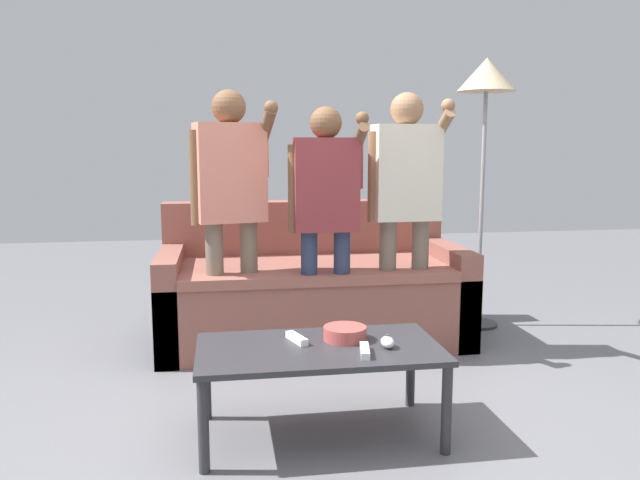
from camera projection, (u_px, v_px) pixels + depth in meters
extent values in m
plane|color=slate|center=(326.00, 431.00, 2.80)|extent=(12.00, 12.00, 0.00)
cube|color=brown|center=(312.00, 305.00, 4.10)|extent=(1.93, 0.93, 0.46)
cube|color=#94584D|center=(314.00, 269.00, 3.99)|extent=(1.65, 0.81, 0.06)
cube|color=brown|center=(305.00, 231.00, 4.40)|extent=(1.93, 0.18, 0.42)
cube|color=brown|center=(171.00, 299.00, 3.95)|extent=(0.14, 0.93, 0.61)
cube|color=brown|center=(444.00, 289.00, 4.22)|extent=(0.14, 0.93, 0.61)
cube|color=#2D2D33|center=(319.00, 349.00, 2.71)|extent=(1.05, 0.56, 0.03)
cylinder|color=#2D2D33|center=(203.00, 426.00, 2.42)|extent=(0.04, 0.04, 0.38)
cylinder|color=#2D2D33|center=(447.00, 410.00, 2.57)|extent=(0.04, 0.04, 0.38)
cylinder|color=#2D2D33|center=(206.00, 380.00, 2.90)|extent=(0.04, 0.04, 0.38)
cylinder|color=#2D2D33|center=(411.00, 368.00, 3.05)|extent=(0.04, 0.04, 0.38)
cylinder|color=#B24C47|center=(345.00, 333.00, 2.79)|extent=(0.19, 0.19, 0.06)
ellipsoid|color=white|center=(387.00, 342.00, 2.68)|extent=(0.06, 0.09, 0.05)
cylinder|color=#4C4C51|center=(387.00, 335.00, 2.69)|extent=(0.02, 0.02, 0.01)
cylinder|color=#2D2D33|center=(477.00, 324.00, 4.45)|extent=(0.28, 0.28, 0.02)
cylinder|color=gray|center=(481.00, 210.00, 4.33)|extent=(0.03, 0.03, 1.60)
cone|color=#C1AD89|center=(487.00, 75.00, 4.19)|extent=(0.39, 0.39, 0.22)
cylinder|color=#756656|center=(215.00, 292.00, 3.67)|extent=(0.10, 0.10, 0.82)
cylinder|color=#756656|center=(249.00, 289.00, 3.75)|extent=(0.10, 0.10, 0.82)
cube|color=#DB7F6B|center=(230.00, 173.00, 3.61)|extent=(0.43, 0.29, 0.57)
sphere|color=brown|center=(229.00, 107.00, 3.55)|extent=(0.20, 0.20, 0.20)
cylinder|color=brown|center=(196.00, 178.00, 3.54)|extent=(0.07, 0.07, 0.54)
cylinder|color=#DB7F6B|center=(263.00, 154.00, 3.66)|extent=(0.07, 0.07, 0.27)
cylinder|color=brown|center=(267.00, 126.00, 3.56)|extent=(0.12, 0.25, 0.23)
sphere|color=brown|center=(271.00, 108.00, 3.46)|extent=(0.08, 0.08, 0.08)
cylinder|color=#2D3856|center=(309.00, 296.00, 3.68)|extent=(0.10, 0.10, 0.77)
cylinder|color=#2D3856|center=(342.00, 295.00, 3.71)|extent=(0.10, 0.10, 0.77)
cube|color=brown|center=(326.00, 185.00, 3.60)|extent=(0.37, 0.20, 0.53)
sphere|color=brown|center=(326.00, 123.00, 3.55)|extent=(0.18, 0.18, 0.18)
cylinder|color=brown|center=(294.00, 189.00, 3.58)|extent=(0.07, 0.07, 0.50)
cylinder|color=brown|center=(357.00, 167.00, 3.61)|extent=(0.07, 0.07, 0.25)
cylinder|color=brown|center=(360.00, 138.00, 3.53)|extent=(0.06, 0.25, 0.18)
sphere|color=brown|center=(362.00, 118.00, 3.45)|extent=(0.07, 0.07, 0.07)
cylinder|color=#756656|center=(387.00, 287.00, 3.81)|extent=(0.10, 0.10, 0.82)
cylinder|color=#756656|center=(419.00, 286.00, 3.84)|extent=(0.10, 0.10, 0.82)
cube|color=beige|center=(406.00, 173.00, 3.72)|extent=(0.40, 0.22, 0.56)
sphere|color=#936B4C|center=(407.00, 109.00, 3.67)|extent=(0.19, 0.19, 0.19)
cylinder|color=#936B4C|center=(374.00, 177.00, 3.69)|extent=(0.07, 0.07, 0.53)
cylinder|color=beige|center=(437.00, 154.00, 3.74)|extent=(0.07, 0.07, 0.27)
cylinder|color=#936B4C|center=(443.00, 126.00, 3.65)|extent=(0.07, 0.26, 0.20)
sphere|color=#936B4C|center=(448.00, 106.00, 3.56)|extent=(0.08, 0.08, 0.08)
cube|color=white|center=(297.00, 338.00, 2.76)|extent=(0.09, 0.16, 0.03)
cylinder|color=silver|center=(294.00, 333.00, 2.79)|extent=(0.01, 0.01, 0.00)
cube|color=silver|center=(301.00, 338.00, 2.72)|extent=(0.02, 0.02, 0.00)
cube|color=white|center=(365.00, 351.00, 2.60)|extent=(0.06, 0.16, 0.03)
cylinder|color=silver|center=(364.00, 345.00, 2.62)|extent=(0.01, 0.01, 0.00)
cube|color=silver|center=(365.00, 351.00, 2.55)|extent=(0.02, 0.02, 0.00)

